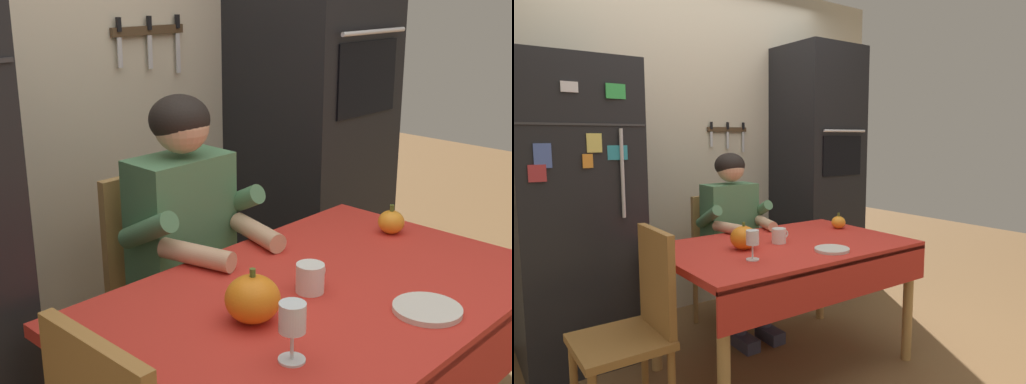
{
  "view_description": "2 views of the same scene",
  "coord_description": "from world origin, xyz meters",
  "views": [
    {
      "loc": [
        -1.45,
        -1.02,
        1.61
      ],
      "look_at": [
        -0.12,
        0.25,
        1.04
      ],
      "focal_mm": 47.97,
      "sensor_mm": 36.0,
      "label": 1
    },
    {
      "loc": [
        -1.57,
        -1.92,
        1.36
      ],
      "look_at": [
        0.01,
        0.26,
        1.02
      ],
      "focal_mm": 31.64,
      "sensor_mm": 36.0,
      "label": 2
    }
  ],
  "objects": [
    {
      "name": "refrigerator",
      "position": [
        -0.95,
        0.96,
        0.9
      ],
      "size": [
        0.68,
        0.71,
        1.8
      ],
      "color": "black",
      "rests_on": "ground"
    },
    {
      "name": "coffee_mug",
      "position": [
        -0.02,
        0.13,
        0.78
      ],
      "size": [
        0.11,
        0.08,
        0.09
      ],
      "color": "white",
      "rests_on": "dining_table"
    },
    {
      "name": "ground_plane",
      "position": [
        0.0,
        0.0,
        0.0
      ],
      "size": [
        10.0,
        10.0,
        0.0
      ],
      "primitive_type": "plane",
      "color": "brown",
      "rests_on": "ground"
    },
    {
      "name": "back_wall_assembly",
      "position": [
        0.05,
        1.35,
        1.3
      ],
      "size": [
        3.7,
        0.13,
        2.6
      ],
      "color": "beige",
      "rests_on": "ground"
    },
    {
      "name": "wall_oven",
      "position": [
        1.05,
        1.0,
        1.05
      ],
      "size": [
        0.6,
        0.64,
        2.1
      ],
      "color": "black",
      "rests_on": "ground"
    },
    {
      "name": "serving_tray",
      "position": [
        0.1,
        -0.19,
        0.75
      ],
      "size": [
        0.19,
        0.19,
        0.02
      ],
      "primitive_type": "cylinder",
      "color": "silver",
      "rests_on": "dining_table"
    },
    {
      "name": "wine_glass",
      "position": [
        -0.35,
        -0.08,
        0.85
      ],
      "size": [
        0.07,
        0.07,
        0.15
      ],
      "color": "white",
      "rests_on": "dining_table"
    },
    {
      "name": "dining_table",
      "position": [
        0.0,
        0.08,
        0.66
      ],
      "size": [
        1.4,
        0.9,
        0.74
      ],
      "color": "tan",
      "rests_on": "ground"
    },
    {
      "name": "pumpkin_large",
      "position": [
        -0.27,
        0.12,
        0.8
      ],
      "size": [
        0.15,
        0.15,
        0.15
      ],
      "color": "orange",
      "rests_on": "dining_table"
    },
    {
      "name": "chair_behind_person",
      "position": [
        0.02,
        0.87,
        0.51
      ],
      "size": [
        0.4,
        0.4,
        0.93
      ],
      "color": "tan",
      "rests_on": "ground"
    },
    {
      "name": "pumpkin_medium",
      "position": [
        0.55,
        0.22,
        0.78
      ],
      "size": [
        0.09,
        0.09,
        0.11
      ],
      "color": "orange",
      "rests_on": "dining_table"
    },
    {
      "name": "chair_left_side",
      "position": [
        -0.9,
        0.05,
        0.51
      ],
      "size": [
        0.4,
        0.4,
        0.93
      ],
      "color": "#9E6B33",
      "rests_on": "ground"
    },
    {
      "name": "seated_person",
      "position": [
        0.02,
        0.68,
        0.74
      ],
      "size": [
        0.47,
        0.55,
        1.25
      ],
      "color": "#38384C",
      "rests_on": "ground"
    }
  ]
}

